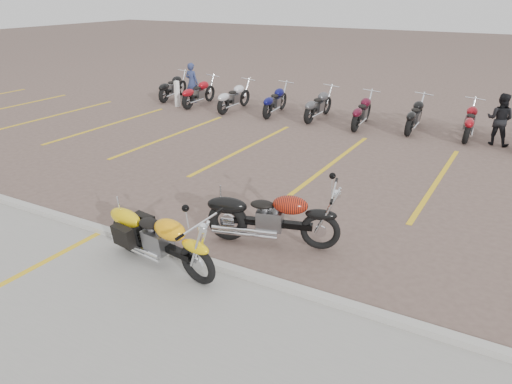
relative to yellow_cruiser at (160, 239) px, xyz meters
The scene contains 10 objects.
ground 2.47m from the yellow_cruiser, 77.68° to the left, with size 100.00×100.00×0.00m, color #6F584F.
concrete_apron 2.25m from the yellow_cruiser, 76.39° to the right, with size 60.00×5.00×0.01m, color #9E9B93.
curb 0.77m from the yellow_cruiser, 35.34° to the left, with size 60.00×0.18×0.12m, color #ADAAA3.
parking_stripes 6.41m from the yellow_cruiser, 85.36° to the left, with size 38.00×5.50×0.01m, color gold, non-canonical shape.
yellow_cruiser is the anchor object (origin of this frame).
flame_cruiser 1.98m from the yellow_cruiser, 52.35° to the left, with size 2.37×0.82×1.00m.
person_a 12.98m from the yellow_cruiser, 124.25° to the left, with size 0.58×0.38×1.58m, color navy.
person_b 11.17m from the yellow_cruiser, 68.51° to the left, with size 0.74×0.58×1.53m, color black.
bollard 12.19m from the yellow_cruiser, 126.84° to the left, with size 0.15×0.15×1.00m, color white.
bg_bike_row 10.57m from the yellow_cruiser, 90.54° to the left, with size 17.27×2.04×1.10m.
Camera 1 is at (4.48, -7.91, 4.33)m, focal length 35.00 mm.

